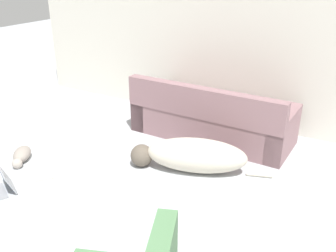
% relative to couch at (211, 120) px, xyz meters
% --- Properties ---
extents(wall_back, '(6.89, 0.06, 2.55)m').
position_rel_couch_xyz_m(wall_back, '(0.13, 0.65, 1.02)').
color(wall_back, silver).
rests_on(wall_back, ground_plane).
extents(couch, '(2.05, 0.85, 0.76)m').
position_rel_couch_xyz_m(couch, '(0.00, 0.00, 0.00)').
color(couch, gray).
rests_on(couch, ground_plane).
extents(dog, '(1.52, 0.72, 0.38)m').
position_rel_couch_xyz_m(dog, '(0.16, -0.87, -0.07)').
color(dog, beige).
rests_on(dog, ground_plane).
extents(cat, '(0.35, 0.45, 0.15)m').
position_rel_couch_xyz_m(cat, '(-1.63, -1.65, -0.18)').
color(cat, gray).
rests_on(cat, ground_plane).
extents(laptop_open, '(0.41, 0.41, 0.22)m').
position_rel_couch_xyz_m(laptop_open, '(-1.29, -2.18, -0.18)').
color(laptop_open, gray).
rests_on(laptop_open, ground_plane).
extents(book_cream, '(0.22, 0.23, 0.02)m').
position_rel_couch_xyz_m(book_cream, '(-1.13, -1.79, -0.24)').
color(book_cream, beige).
rests_on(book_cream, ground_plane).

